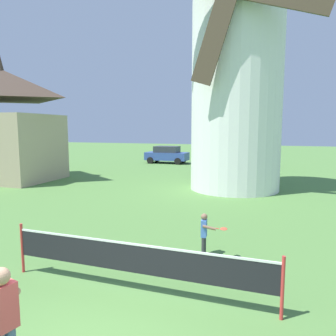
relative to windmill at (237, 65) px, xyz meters
name	(u,v)px	position (x,y,z in m)	size (l,w,h in m)	color
windmill	(237,65)	(0.00, 0.00, 0.00)	(8.12, 5.27, 13.14)	white
tennis_net	(134,258)	(-0.36, -11.49, -5.68)	(5.46, 0.06, 1.10)	red
player_near	(3,317)	(-0.96, -13.99, -5.52)	(0.78, 0.71, 1.48)	slate
player_far	(205,232)	(0.53, -9.25, -5.75)	(0.69, 0.41, 1.07)	#333338
parked_car_blue	(167,154)	(-7.55, 10.75, -5.55)	(3.85, 1.89, 1.56)	#334C99
parked_car_black	(243,156)	(-0.80, 11.45, -5.55)	(3.97, 1.96, 1.56)	#1E232D
chapel	(4,127)	(-13.76, -1.55, -3.08)	(6.48, 4.87, 7.60)	tan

